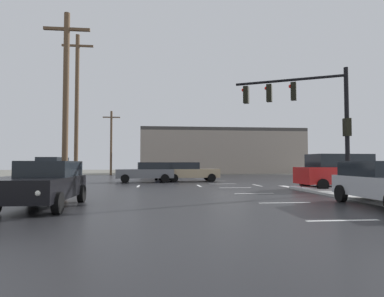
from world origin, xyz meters
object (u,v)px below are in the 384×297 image
object	(u,v)px
sedan_blue	(166,170)
utility_pole_mid	(66,99)
suv_white	(53,168)
utility_pole_distant	(111,141)
utility_pole_far	(77,106)
sedan_black	(46,183)
sedan_tan	(189,171)
suv_red	(339,171)
traffic_signal_mast	(308,107)
sedan_grey	(147,172)

from	to	relation	value
sedan_blue	utility_pole_mid	bearing A→B (deg)	161.19
suv_white	utility_pole_distant	xyz separation A→B (m)	(3.34, 13.31, 3.25)
sedan_blue	utility_pole_far	distance (m)	10.56
sedan_black	utility_pole_far	xyz separation A→B (m)	(-1.87, 12.60, 4.75)
sedan_black	utility_pole_far	world-z (taller)	utility_pole_far
utility_pole_mid	utility_pole_far	distance (m)	8.08
sedan_blue	utility_pole_distant	world-z (taller)	utility_pole_distant
sedan_black	utility_pole_distant	xyz separation A→B (m)	(-1.95, 32.27, 3.49)
sedan_tan	utility_pole_far	xyz separation A→B (m)	(-8.40, -3.20, 4.75)
suv_red	sedan_black	bearing A→B (deg)	-159.07
traffic_signal_mast	suv_white	bearing A→B (deg)	-12.17
traffic_signal_mast	suv_red	size ratio (longest dim) A/B	1.27
sedan_tan	sedan_grey	world-z (taller)	same
suv_red	utility_pole_mid	distance (m)	15.46
sedan_blue	sedan_black	bearing A→B (deg)	167.41
sedan_blue	suv_white	bearing A→B (deg)	93.31
sedan_blue	suv_white	distance (m)	10.02
suv_white	sedan_grey	distance (m)	9.15
sedan_tan	sedan_black	xyz separation A→B (m)	(-6.53, -15.80, 0.00)
sedan_blue	sedan_grey	xyz separation A→B (m)	(-1.66, -4.11, 0.00)
sedan_grey	utility_pole_mid	xyz separation A→B (m)	(-3.65, -10.55, 3.79)
sedan_grey	sedan_black	bearing A→B (deg)	73.64
sedan_blue	sedan_black	size ratio (longest dim) A/B	1.00
suv_red	sedan_black	distance (m)	15.74
sedan_grey	utility_pole_distant	xyz separation A→B (m)	(-5.01, 17.04, 3.49)
utility_pole_far	suv_red	bearing A→B (deg)	-20.68
sedan_tan	sedan_blue	size ratio (longest dim) A/B	1.01
traffic_signal_mast	sedan_tan	world-z (taller)	traffic_signal_mast
utility_pole_far	sedan_black	bearing A→B (deg)	-81.58
sedan_tan	utility_pole_mid	bearing A→B (deg)	-124.92
sedan_blue	sedan_grey	distance (m)	4.44
sedan_tan	sedan_blue	bearing A→B (deg)	114.73
traffic_signal_mast	sedan_blue	world-z (taller)	traffic_signal_mast
traffic_signal_mast	utility_pole_distant	bearing A→B (deg)	-35.92
suv_red	utility_pole_mid	xyz separation A→B (m)	(-14.93, -1.80, 3.56)
suv_white	utility_pole_distant	world-z (taller)	utility_pole_distant
sedan_blue	suv_red	bearing A→B (deg)	-142.09
suv_white	utility_pole_far	distance (m)	8.52
sedan_grey	utility_pole_mid	bearing A→B (deg)	65.90
traffic_signal_mast	utility_pole_far	xyz separation A→B (m)	(-13.56, 7.81, 1.15)
suv_white	suv_red	distance (m)	23.26
suv_red	sedan_blue	bearing A→B (deg)	123.38
utility_pole_mid	utility_pole_distant	bearing A→B (deg)	92.82
sedan_grey	utility_pole_mid	size ratio (longest dim) A/B	0.52
suv_red	sedan_black	world-z (taller)	suv_red
sedan_tan	utility_pole_distant	distance (m)	18.85
suv_white	suv_red	world-z (taller)	same
sedan_blue	suv_red	size ratio (longest dim) A/B	0.93
traffic_signal_mast	utility_pole_distant	distance (m)	30.67
suv_red	utility_pole_distant	world-z (taller)	utility_pole_distant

